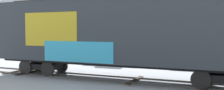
# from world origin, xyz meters

# --- Properties ---
(ground_plane) EXTENTS (260.00, 260.00, 0.00)m
(ground_plane) POSITION_xyz_m (0.00, 0.00, 0.00)
(ground_plane) COLOR #B2B5BC
(track) EXTENTS (59.98, 5.25, 0.08)m
(track) POSITION_xyz_m (-1.26, 0.11, 0.04)
(track) COLOR #4C4742
(track) RESTS_ON ground_plane
(freight_car) EXTENTS (15.71, 4.03, 4.67)m
(freight_car) POSITION_xyz_m (0.57, -0.00, 2.65)
(freight_car) COLOR #33383D
(freight_car) RESTS_ON ground_plane
(flagpole) EXTENTS (0.18, 1.52, 8.81)m
(flagpole) POSITION_xyz_m (5.05, 14.01, 5.66)
(flagpole) COLOR silver
(flagpole) RESTS_ON ground_plane
(hillside) EXTENTS (125.77, 37.22, 16.62)m
(hillside) POSITION_xyz_m (-0.07, 65.32, 6.10)
(hillside) COLOR silver
(hillside) RESTS_ON ground_plane
(parked_car_red) EXTENTS (4.44, 1.95, 1.72)m
(parked_car_red) POSITION_xyz_m (-2.38, 6.68, 0.84)
(parked_car_red) COLOR #B21E1E
(parked_car_red) RESTS_ON ground_plane
(parked_car_white) EXTENTS (4.67, 1.91, 1.63)m
(parked_car_white) POSITION_xyz_m (3.28, 7.05, 0.83)
(parked_car_white) COLOR silver
(parked_car_white) RESTS_ON ground_plane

